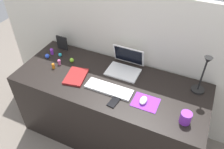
{
  "coord_description": "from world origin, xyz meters",
  "views": [
    {
      "loc": [
        0.65,
        -1.35,
        2.09
      ],
      "look_at": [
        0.02,
        0.0,
        0.83
      ],
      "focal_mm": 36.52,
      "sensor_mm": 36.0,
      "label": 1
    }
  ],
  "objects_px": {
    "mouse": "(143,100)",
    "notebook_pad": "(76,76)",
    "keyboard": "(109,89)",
    "toy_figurine_purple": "(52,51)",
    "cell_phone": "(114,102)",
    "picture_frame": "(62,43)",
    "toy_figurine_orange": "(53,66)",
    "laptop": "(125,64)",
    "toy_figurine_pink": "(59,62)",
    "toy_figurine_cyan": "(60,55)",
    "desk_lamp": "(202,76)",
    "coffee_mug": "(186,118)",
    "toy_figurine_lime": "(72,60)",
    "toy_figurine_blue": "(47,56)"
  },
  "relations": [
    {
      "from": "mouse",
      "to": "desk_lamp",
      "type": "xyz_separation_m",
      "value": [
        0.37,
        0.3,
        0.16
      ]
    },
    {
      "from": "cell_phone",
      "to": "notebook_pad",
      "type": "distance_m",
      "value": 0.46
    },
    {
      "from": "cell_phone",
      "to": "desk_lamp",
      "type": "relative_size",
      "value": 0.34
    },
    {
      "from": "keyboard",
      "to": "toy_figurine_pink",
      "type": "distance_m",
      "value": 0.6
    },
    {
      "from": "laptop",
      "to": "toy_figurine_pink",
      "type": "relative_size",
      "value": 5.25
    },
    {
      "from": "toy_figurine_blue",
      "to": "keyboard",
      "type": "bearing_deg",
      "value": -11.68
    },
    {
      "from": "toy_figurine_orange",
      "to": "toy_figurine_blue",
      "type": "height_order",
      "value": "toy_figurine_orange"
    },
    {
      "from": "cell_phone",
      "to": "toy_figurine_purple",
      "type": "distance_m",
      "value": 0.92
    },
    {
      "from": "cell_phone",
      "to": "toy_figurine_cyan",
      "type": "distance_m",
      "value": 0.83
    },
    {
      "from": "laptop",
      "to": "notebook_pad",
      "type": "distance_m",
      "value": 0.47
    },
    {
      "from": "toy_figurine_orange",
      "to": "toy_figurine_pink",
      "type": "bearing_deg",
      "value": 76.13
    },
    {
      "from": "picture_frame",
      "to": "toy_figurine_orange",
      "type": "height_order",
      "value": "picture_frame"
    },
    {
      "from": "laptop",
      "to": "toy_figurine_cyan",
      "type": "relative_size",
      "value": 7.92
    },
    {
      "from": "notebook_pad",
      "to": "toy_figurine_lime",
      "type": "relative_size",
      "value": 5.33
    },
    {
      "from": "laptop",
      "to": "mouse",
      "type": "height_order",
      "value": "laptop"
    },
    {
      "from": "laptop",
      "to": "toy_figurine_cyan",
      "type": "bearing_deg",
      "value": -172.79
    },
    {
      "from": "mouse",
      "to": "notebook_pad",
      "type": "relative_size",
      "value": 0.4
    },
    {
      "from": "laptop",
      "to": "coffee_mug",
      "type": "xyz_separation_m",
      "value": [
        0.63,
        -0.39,
        -0.01
      ]
    },
    {
      "from": "mouse",
      "to": "desk_lamp",
      "type": "bearing_deg",
      "value": 38.66
    },
    {
      "from": "desk_lamp",
      "to": "toy_figurine_orange",
      "type": "xyz_separation_m",
      "value": [
        -1.29,
        -0.24,
        -0.15
      ]
    },
    {
      "from": "laptop",
      "to": "keyboard",
      "type": "bearing_deg",
      "value": -93.56
    },
    {
      "from": "notebook_pad",
      "to": "toy_figurine_cyan",
      "type": "distance_m",
      "value": 0.38
    },
    {
      "from": "laptop",
      "to": "mouse",
      "type": "relative_size",
      "value": 3.12
    },
    {
      "from": "notebook_pad",
      "to": "toy_figurine_blue",
      "type": "distance_m",
      "value": 0.44
    },
    {
      "from": "toy_figurine_pink",
      "to": "toy_figurine_purple",
      "type": "xyz_separation_m",
      "value": [
        -0.17,
        0.11,
        0.01
      ]
    },
    {
      "from": "coffee_mug",
      "to": "laptop",
      "type": "bearing_deg",
      "value": 148.11
    },
    {
      "from": "mouse",
      "to": "cell_phone",
      "type": "distance_m",
      "value": 0.23
    },
    {
      "from": "keyboard",
      "to": "toy_figurine_purple",
      "type": "bearing_deg",
      "value": 162.91
    },
    {
      "from": "notebook_pad",
      "to": "toy_figurine_blue",
      "type": "xyz_separation_m",
      "value": [
        -0.42,
        0.13,
        0.01
      ]
    },
    {
      "from": "keyboard",
      "to": "notebook_pad",
      "type": "height_order",
      "value": "same"
    },
    {
      "from": "laptop",
      "to": "toy_figurine_lime",
      "type": "xyz_separation_m",
      "value": [
        -0.52,
        -0.12,
        -0.03
      ]
    },
    {
      "from": "cell_phone",
      "to": "coffee_mug",
      "type": "height_order",
      "value": "coffee_mug"
    },
    {
      "from": "picture_frame",
      "to": "toy_figurine_orange",
      "type": "relative_size",
      "value": 2.67
    },
    {
      "from": "laptop",
      "to": "toy_figurine_cyan",
      "type": "distance_m",
      "value": 0.68
    },
    {
      "from": "coffee_mug",
      "to": "notebook_pad",
      "type": "bearing_deg",
      "value": 174.52
    },
    {
      "from": "notebook_pad",
      "to": "toy_figurine_orange",
      "type": "distance_m",
      "value": 0.27
    },
    {
      "from": "toy_figurine_lime",
      "to": "coffee_mug",
      "type": "bearing_deg",
      "value": -13.39
    },
    {
      "from": "laptop",
      "to": "keyboard",
      "type": "distance_m",
      "value": 0.32
    },
    {
      "from": "toy_figurine_lime",
      "to": "toy_figurine_pink",
      "type": "xyz_separation_m",
      "value": [
        -0.09,
        -0.08,
        0.01
      ]
    },
    {
      "from": "toy_figurine_purple",
      "to": "laptop",
      "type": "bearing_deg",
      "value": 6.5
    },
    {
      "from": "picture_frame",
      "to": "notebook_pad",
      "type": "bearing_deg",
      "value": -42.48
    },
    {
      "from": "mouse",
      "to": "desk_lamp",
      "type": "relative_size",
      "value": 0.25
    },
    {
      "from": "toy_figurine_blue",
      "to": "toy_figurine_cyan",
      "type": "relative_size",
      "value": 1.25
    },
    {
      "from": "toy_figurine_orange",
      "to": "toy_figurine_cyan",
      "type": "height_order",
      "value": "toy_figurine_orange"
    },
    {
      "from": "keyboard",
      "to": "toy_figurine_orange",
      "type": "xyz_separation_m",
      "value": [
        -0.6,
        0.05,
        0.02
      ]
    },
    {
      "from": "keyboard",
      "to": "notebook_pad",
      "type": "xyz_separation_m",
      "value": [
        -0.34,
        0.02,
        0.0
      ]
    },
    {
      "from": "toy_figurine_pink",
      "to": "keyboard",
      "type": "bearing_deg",
      "value": -11.53
    },
    {
      "from": "cell_phone",
      "to": "toy_figurine_lime",
      "type": "bearing_deg",
      "value": 159.78
    },
    {
      "from": "toy_figurine_lime",
      "to": "toy_figurine_orange",
      "type": "xyz_separation_m",
      "value": [
        -0.11,
        -0.15,
        0.01
      ]
    },
    {
      "from": "keyboard",
      "to": "desk_lamp",
      "type": "relative_size",
      "value": 1.08
    }
  ]
}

